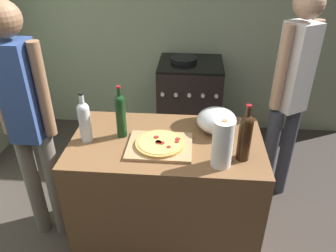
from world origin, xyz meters
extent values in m
cube|color=#3F3833|center=(0.00, 1.24, -0.01)|extent=(4.15, 3.09, 0.02)
cube|color=#99A889|center=(0.00, 2.54, 1.30)|extent=(4.15, 0.10, 2.60)
cube|color=brown|center=(0.10, 0.75, 0.44)|extent=(1.24, 0.71, 0.88)
cube|color=tan|center=(0.06, 0.67, 0.89)|extent=(0.40, 0.32, 0.02)
cylinder|color=tan|center=(0.06, 0.67, 0.91)|extent=(0.30, 0.30, 0.02)
cylinder|color=#EAC660|center=(0.06, 0.67, 0.92)|extent=(0.27, 0.27, 0.00)
cylinder|color=maroon|center=(0.05, 0.67, 0.93)|extent=(0.03, 0.03, 0.01)
cylinder|color=maroon|center=(0.05, 0.67, 0.93)|extent=(0.03, 0.03, 0.01)
cylinder|color=maroon|center=(0.17, 0.68, 0.93)|extent=(0.03, 0.03, 0.01)
cylinder|color=maroon|center=(0.12, 0.62, 0.93)|extent=(0.03, 0.03, 0.01)
cylinder|color=maroon|center=(0.04, 0.72, 0.93)|extent=(0.03, 0.03, 0.01)
cylinder|color=maroon|center=(0.06, 0.66, 0.93)|extent=(0.03, 0.03, 0.01)
cylinder|color=maroon|center=(0.08, 0.66, 0.93)|extent=(0.03, 0.03, 0.01)
cylinder|color=maroon|center=(0.17, 0.71, 0.93)|extent=(0.03, 0.03, 0.01)
cylinder|color=maroon|center=(0.06, 0.67, 0.93)|extent=(0.02, 0.02, 0.01)
cylinder|color=#B2B2B7|center=(0.42, 0.90, 0.89)|extent=(0.11, 0.11, 0.01)
ellipsoid|color=silver|center=(0.42, 0.90, 0.97)|extent=(0.27, 0.27, 0.16)
cylinder|color=white|center=(0.43, 0.53, 1.03)|extent=(0.12, 0.12, 0.29)
cylinder|color=#997551|center=(0.43, 0.53, 1.03)|extent=(0.03, 0.03, 0.29)
cylinder|color=#143819|center=(-0.20, 0.79, 1.01)|extent=(0.07, 0.07, 0.26)
sphere|color=#143819|center=(-0.20, 0.79, 1.14)|extent=(0.07, 0.07, 0.07)
cylinder|color=#143819|center=(-0.20, 0.79, 1.20)|extent=(0.03, 0.03, 0.06)
cylinder|color=maroon|center=(-0.20, 0.79, 1.23)|extent=(0.03, 0.03, 0.01)
cylinder|color=#331E0F|center=(0.56, 0.60, 1.01)|extent=(0.08, 0.08, 0.25)
sphere|color=#331E0F|center=(0.56, 0.60, 1.13)|extent=(0.08, 0.08, 0.08)
cylinder|color=#331E0F|center=(0.56, 0.60, 1.19)|extent=(0.03, 0.03, 0.07)
cylinder|color=maroon|center=(0.56, 0.60, 1.23)|extent=(0.03, 0.03, 0.01)
cylinder|color=silver|center=(-0.41, 0.72, 1.00)|extent=(0.08, 0.08, 0.23)
sphere|color=silver|center=(-0.41, 0.72, 1.11)|extent=(0.08, 0.08, 0.08)
cylinder|color=silver|center=(-0.41, 0.72, 1.17)|extent=(0.03, 0.03, 0.07)
cylinder|color=black|center=(-0.41, 0.72, 1.21)|extent=(0.03, 0.03, 0.01)
cube|color=black|center=(0.22, 2.14, 0.45)|extent=(0.64, 0.59, 0.90)
cube|color=black|center=(0.22, 2.14, 0.91)|extent=(0.64, 0.59, 0.02)
cylinder|color=silver|center=(-0.04, 1.83, 0.71)|extent=(0.04, 0.02, 0.04)
cylinder|color=silver|center=(0.09, 1.83, 0.71)|extent=(0.04, 0.02, 0.04)
cylinder|color=silver|center=(0.22, 1.83, 0.71)|extent=(0.04, 0.02, 0.04)
cylinder|color=silver|center=(0.35, 1.83, 0.71)|extent=(0.04, 0.02, 0.04)
cylinder|color=silver|center=(0.48, 1.83, 0.71)|extent=(0.04, 0.02, 0.04)
cylinder|color=black|center=(0.15, 2.17, 0.94)|extent=(0.27, 0.27, 0.04)
cylinder|color=slate|center=(-0.89, 0.76, 0.43)|extent=(0.11, 0.11, 0.87)
cylinder|color=slate|center=(-0.73, 0.76, 0.43)|extent=(0.11, 0.11, 0.87)
cube|color=#334C8C|center=(-0.81, 0.76, 1.19)|extent=(0.19, 0.20, 0.65)
cylinder|color=#936B4C|center=(-0.67, 0.76, 1.21)|extent=(0.08, 0.08, 0.62)
sphere|color=#936B4C|center=(-0.81, 0.76, 1.63)|extent=(0.21, 0.21, 0.21)
cylinder|color=#383D4C|center=(1.07, 1.37, 0.44)|extent=(0.11, 0.11, 0.87)
cylinder|color=#383D4C|center=(0.91, 1.26, 0.44)|extent=(0.11, 0.11, 0.87)
cube|color=silver|center=(0.99, 1.32, 1.20)|extent=(0.27, 0.27, 0.65)
cylinder|color=tan|center=(1.11, 1.39, 1.21)|extent=(0.08, 0.08, 0.62)
cylinder|color=tan|center=(0.87, 1.24, 1.21)|extent=(0.08, 0.08, 0.62)
sphere|color=tan|center=(0.99, 1.32, 1.65)|extent=(0.21, 0.21, 0.21)
camera|label=1|loc=(0.25, -1.02, 2.04)|focal=35.15mm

